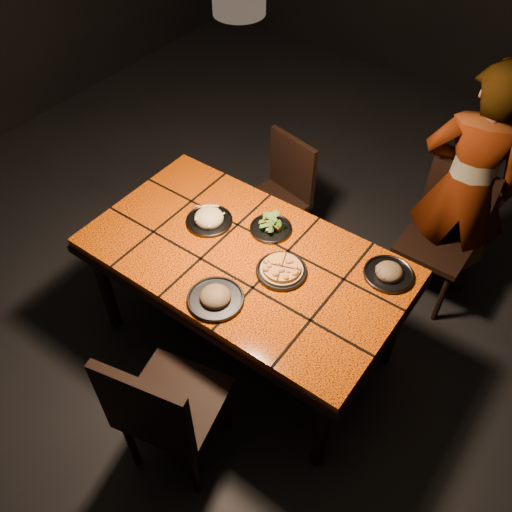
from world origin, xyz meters
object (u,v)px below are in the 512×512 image
Objects in this scene: dining_table at (245,265)px; plate_pasta at (209,219)px; chair_far_left at (281,190)px; diner at (466,188)px; chair_near at (163,409)px; chair_far_right at (445,227)px; plate_pizza at (282,270)px.

dining_table is 6.53× the size of plate_pasta.
diner is at bearing 30.38° from chair_far_left.
diner is at bearing -118.89° from chair_near.
chair_far_right reaches higher than chair_far_left.
chair_far_right is (0.53, 1.85, -0.03)m from chair_near.
chair_far_right is at bearing 26.54° from chair_far_left.
diner reaches higher than chair_near.
diner reaches higher than dining_table.
plate_pizza is (0.07, 0.80, 0.23)m from chair_near.
chair_far_right is 1.40m from plate_pasta.
chair_far_left is 0.94× the size of chair_far_right.
dining_table is 6.05× the size of plate_pizza.
diner is at bearing 58.40° from dining_table.
chair_far_left is at bearing -86.78° from chair_near.
plate_pizza reaches higher than dining_table.
chair_far_right is at bearing 66.16° from plate_pizza.
chair_near is at bearing -79.60° from dining_table.
chair_far_left is 3.08× the size of plate_pizza.
chair_near is 1.92m from chair_far_right.
diner is at bearing 66.67° from plate_pizza.
chair_far_left is at bearing 91.54° from plate_pasta.
chair_far_right is (0.99, 0.26, 0.03)m from chair_far_left.
chair_near is at bearing -106.03° from chair_far_right.
plate_pasta reaches higher than dining_table.
plate_pasta is (0.02, -0.72, 0.30)m from chair_far_left.
dining_table is at bearing -92.46° from chair_near.
dining_table is 1.34m from diner.
plate_pizza is at bearing 3.09° from dining_table.
plate_pasta is (-0.44, 0.87, 0.23)m from chair_near.
plate_pizza is at bearing -107.75° from chair_near.
diner reaches higher than plate_pizza.
chair_far_left is at bearing 111.41° from dining_table.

